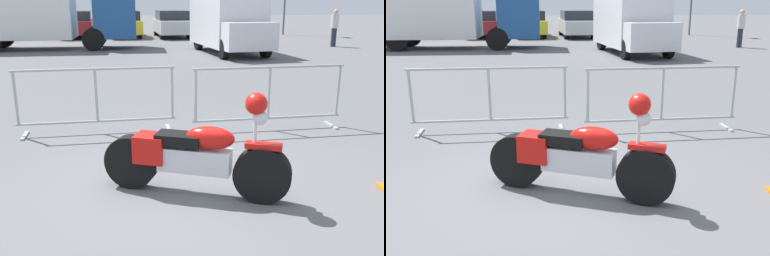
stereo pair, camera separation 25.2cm
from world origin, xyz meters
TOP-DOWN VIEW (x-y plane):
  - ground_plane at (0.00, 0.00)m, footprint 120.00×120.00m
  - motorcycle at (0.26, -0.03)m, footprint 2.05×0.84m
  - crowd_barrier_near at (-1.14, 2.36)m, footprint 2.54×0.69m
  - crowd_barrier_far at (1.66, 2.36)m, footprint 2.54×0.69m
  - box_truck at (-5.55, 15.19)m, footprint 7.83×2.73m
  - delivery_van at (2.61, 13.29)m, footprint 2.91×5.29m
  - parked_car_green at (-7.80, 21.99)m, footprint 2.27×4.45m
  - parked_car_maroon at (-5.04, 21.51)m, footprint 2.36×4.62m
  - parked_car_yellow at (-2.28, 21.65)m, footprint 2.36×4.62m
  - parked_car_silver at (0.48, 21.39)m, footprint 2.39×4.68m
  - pedestrian at (7.91, 15.41)m, footprint 0.48×0.48m
  - planter_island at (3.29, 17.18)m, footprint 4.04×4.04m

SIDE VIEW (x-z plane):
  - ground_plane at x=0.00m, z-range 0.00..0.00m
  - planter_island at x=3.29m, z-range -0.27..0.92m
  - motorcycle at x=0.26m, z-range -0.14..1.05m
  - crowd_barrier_near at x=-1.14m, z-range 0.02..1.09m
  - crowd_barrier_far at x=1.66m, z-range 0.02..1.09m
  - parked_car_green at x=-7.80m, z-range 0.01..1.46m
  - parked_car_maroon at x=-5.04m, z-range 0.01..1.51m
  - parked_car_yellow at x=-2.28m, z-range 0.01..1.51m
  - parked_car_silver at x=0.48m, z-range 0.01..1.53m
  - pedestrian at x=7.91m, z-range 0.07..1.76m
  - delivery_van at x=2.61m, z-range 0.09..2.40m
  - box_truck at x=-5.55m, z-range 0.15..3.13m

